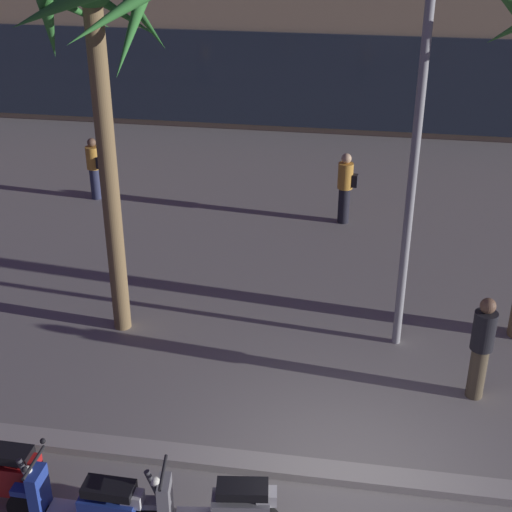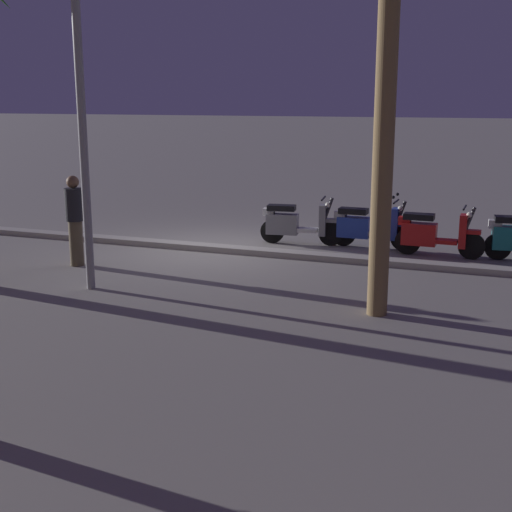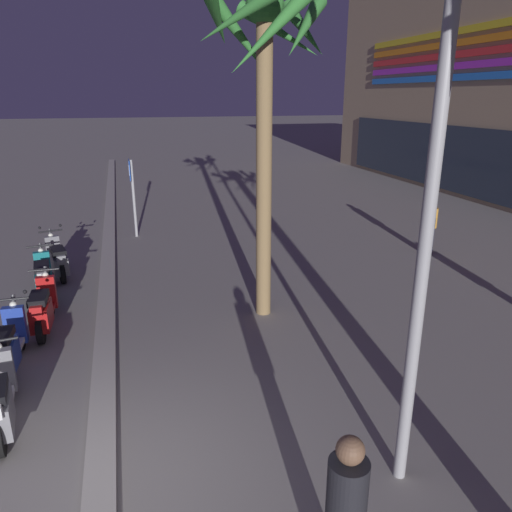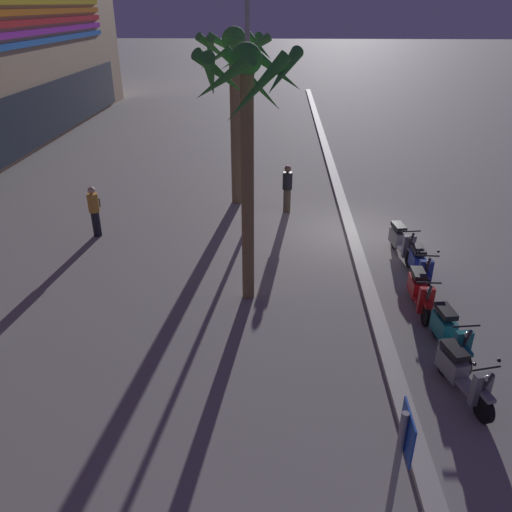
# 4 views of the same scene
# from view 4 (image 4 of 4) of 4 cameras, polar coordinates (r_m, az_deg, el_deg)

# --- Properties ---
(ground_plane) EXTENTS (200.00, 200.00, 0.00)m
(ground_plane) POSITION_cam_4_polar(r_m,az_deg,el_deg) (16.82, 10.71, 2.56)
(ground_plane) COLOR gray
(curb_strip) EXTENTS (60.00, 0.36, 0.12)m
(curb_strip) POSITION_cam_4_polar(r_m,az_deg,el_deg) (16.79, 10.64, 2.75)
(curb_strip) COLOR #ADA89E
(curb_strip) RESTS_ON ground
(scooter_grey_last_in_row) EXTENTS (1.77, 0.74, 1.17)m
(scooter_grey_last_in_row) POSITION_cam_4_polar(r_m,az_deg,el_deg) (10.60, 22.09, -12.08)
(scooter_grey_last_in_row) COLOR black
(scooter_grey_last_in_row) RESTS_ON ground
(scooter_teal_gap_after_mid) EXTENTS (1.76, 0.60, 1.04)m
(scooter_teal_gap_after_mid) POSITION_cam_4_polar(r_m,az_deg,el_deg) (11.62, 20.92, -8.03)
(scooter_teal_gap_after_mid) COLOR black
(scooter_teal_gap_after_mid) RESTS_ON ground
(scooter_red_lead_nearest) EXTENTS (1.77, 0.56, 1.04)m
(scooter_red_lead_nearest) POSITION_cam_4_polar(r_m,az_deg,el_deg) (12.96, 17.95, -3.78)
(scooter_red_lead_nearest) COLOR black
(scooter_red_lead_nearest) RESTS_ON ground
(scooter_blue_far_back) EXTENTS (1.79, 0.56, 1.17)m
(scooter_blue_far_back) POSITION_cam_4_polar(r_m,az_deg,el_deg) (14.24, 17.96, -0.95)
(scooter_blue_far_back) COLOR black
(scooter_blue_far_back) RESTS_ON ground
(scooter_grey_mid_rear) EXTENTS (1.80, 0.60, 1.04)m
(scooter_grey_mid_rear) POSITION_cam_4_polar(r_m,az_deg,el_deg) (15.53, 16.02, 1.69)
(scooter_grey_mid_rear) COLOR black
(scooter_grey_mid_rear) RESTS_ON ground
(crossing_sign) EXTENTS (0.60, 0.12, 2.40)m
(crossing_sign) POSITION_cam_4_polar(r_m,az_deg,el_deg) (7.13, 15.72, -21.91)
(crossing_sign) COLOR #939399
(crossing_sign) RESTS_ON ground
(palm_tree_near_sign) EXTENTS (2.64, 2.68, 6.07)m
(palm_tree_near_sign) POSITION_cam_4_polar(r_m,az_deg,el_deg) (18.13, -2.41, 19.73)
(palm_tree_near_sign) COLOR olive
(palm_tree_near_sign) RESTS_ON ground
(palm_tree_mid_walkway) EXTENTS (2.49, 2.47, 6.03)m
(palm_tree_mid_walkway) POSITION_cam_4_polar(r_m,az_deg,el_deg) (11.31, -1.07, 16.17)
(palm_tree_mid_walkway) COLOR olive
(palm_tree_mid_walkway) RESTS_ON ground
(pedestrian_by_palm_tree) EXTENTS (0.46, 0.34, 1.64)m
(pedestrian_by_palm_tree) POSITION_cam_4_polar(r_m,az_deg,el_deg) (16.82, -17.76, 4.94)
(pedestrian_by_palm_tree) COLOR black
(pedestrian_by_palm_tree) RESTS_ON ground
(pedestrian_window_shopping) EXTENTS (0.34, 0.34, 1.71)m
(pedestrian_window_shopping) POSITION_cam_4_polar(r_m,az_deg,el_deg) (17.98, 3.55, 7.68)
(pedestrian_window_shopping) COLOR brown
(pedestrian_window_shopping) RESTS_ON ground
(street_lamp) EXTENTS (0.36, 0.36, 7.45)m
(street_lamp) POSITION_cam_4_polar(r_m,az_deg,el_deg) (16.03, -0.94, 18.56)
(street_lamp) COLOR #939399
(street_lamp) RESTS_ON ground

